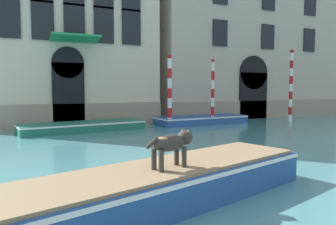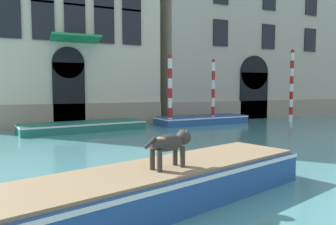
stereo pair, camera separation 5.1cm
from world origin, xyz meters
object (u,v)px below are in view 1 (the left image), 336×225
at_px(boat_moored_far, 201,120).
at_px(mooring_pole_2, 170,91).
at_px(mooring_pole_1, 213,92).
at_px(dog_on_deck, 172,143).
at_px(boat_moored_near_palazzo, 83,126).
at_px(boat_foreground, 139,190).
at_px(mooring_pole_0, 291,86).

relative_size(boat_moored_far, mooring_pole_2, 1.45).
bearing_deg(mooring_pole_1, mooring_pole_2, -173.26).
relative_size(dog_on_deck, boat_moored_far, 0.18).
bearing_deg(boat_moored_near_palazzo, boat_foreground, -102.57).
distance_m(dog_on_deck, mooring_pole_2, 12.06).
relative_size(mooring_pole_1, mooring_pole_2, 0.97).
distance_m(mooring_pole_1, mooring_pole_2, 3.02).
distance_m(boat_moored_near_palazzo, mooring_pole_2, 4.99).
height_order(mooring_pole_0, mooring_pole_1, mooring_pole_0).
bearing_deg(boat_foreground, dog_on_deck, -18.55).
height_order(boat_moored_near_palazzo, mooring_pole_2, mooring_pole_2).
relative_size(boat_foreground, boat_moored_far, 1.40).
height_order(boat_foreground, mooring_pole_0, mooring_pole_0).
xyz_separation_m(dog_on_deck, boat_moored_near_palazzo, (0.37, 11.39, -0.95)).
relative_size(boat_foreground, boat_moored_near_palazzo, 1.29).
bearing_deg(mooring_pole_1, mooring_pole_0, -12.12).
bearing_deg(boat_foreground, boat_moored_near_palazzo, 68.95).
relative_size(dog_on_deck, boat_moored_near_palazzo, 0.16).
bearing_deg(boat_moored_far, mooring_pole_2, -164.46).
xyz_separation_m(mooring_pole_1, mooring_pole_2, (-3.00, -0.35, 0.06)).
distance_m(dog_on_deck, boat_moored_far, 14.06).
bearing_deg(boat_foreground, boat_moored_far, 39.27).
bearing_deg(mooring_pole_2, boat_moored_near_palazzo, 174.41).
xyz_separation_m(boat_moored_near_palazzo, mooring_pole_1, (7.63, -0.10, 1.72)).
bearing_deg(boat_foreground, mooring_pole_2, 46.68).
bearing_deg(mooring_pole_1, dog_on_deck, -125.31).
height_order(mooring_pole_1, mooring_pole_2, mooring_pole_2).
bearing_deg(mooring_pole_0, mooring_pole_1, 167.88).
bearing_deg(boat_moored_far, dog_on_deck, -126.31).
xyz_separation_m(mooring_pole_0, mooring_pole_2, (-8.08, 0.74, -0.28)).
bearing_deg(mooring_pole_2, boat_foreground, -117.34).
relative_size(dog_on_deck, mooring_pole_2, 0.26).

